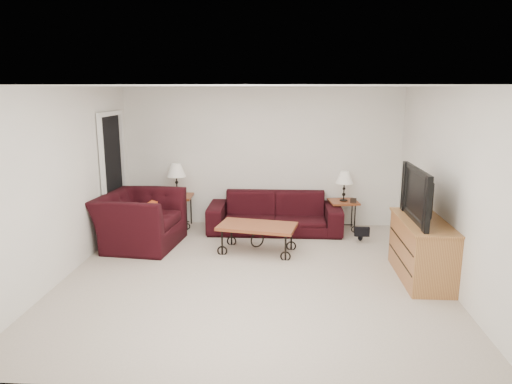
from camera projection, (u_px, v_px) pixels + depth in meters
The scene contains 20 objects.
ground at pixel (253, 275), 6.35m from camera, with size 5.00×5.00×0.00m, color beige.
wall_back at pixel (262, 157), 8.51m from camera, with size 5.00×0.02×2.50m, color white.
wall_front at pixel (231, 249), 3.64m from camera, with size 5.00×0.02×2.50m, color white.
wall_left at pixel (65, 183), 6.22m from camera, with size 0.02×5.00×2.50m, color white.
wall_right at pixel (450, 187), 5.93m from camera, with size 0.02×5.00×2.50m, color white.
ceiling at pixel (253, 86), 5.81m from camera, with size 5.00×5.00×0.00m, color white.
doorway at pixel (113, 177), 7.88m from camera, with size 0.08×0.94×2.04m, color black.
sofa at pixel (275, 213), 8.23m from camera, with size 2.32×0.91×0.68m, color black.
side_table_left at pixel (178, 211), 8.52m from camera, with size 0.53×0.53×0.58m, color brown.
side_table_right at pixel (343, 215), 8.35m from camera, with size 0.48×0.48×0.53m, color brown.
lamp_left at pixel (177, 180), 8.39m from camera, with size 0.33×0.33×0.58m, color black, non-canonical shape.
lamp_right at pixel (344, 186), 8.23m from camera, with size 0.30×0.30×0.53m, color black, non-canonical shape.
photo_frame_left at pixel (167, 195), 8.31m from camera, with size 0.12×0.02×0.10m, color black.
photo_frame_right at pixel (353, 200), 8.13m from camera, with size 0.11×0.01×0.09m, color black.
coffee_table at pixel (257, 239), 7.20m from camera, with size 1.16×0.63×0.44m, color brown.
armchair at pixel (140, 220), 7.47m from camera, with size 1.31×1.14×0.85m, color black.
throw_pillow at pixel (148, 215), 7.39m from camera, with size 0.38×0.10×0.38m, color #BF4018.
tv_stand at pixel (422, 250), 6.17m from camera, with size 0.55×1.33×0.80m, color #B48343.
television at pixel (425, 195), 6.01m from camera, with size 1.19×0.16×0.69m, color black.
backpack at pixel (361, 227), 7.73m from camera, with size 0.37×0.28×0.48m, color black.
Camera 1 is at (0.40, -5.94, 2.47)m, focal length 32.91 mm.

